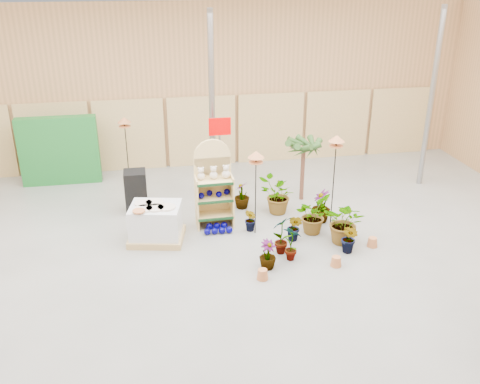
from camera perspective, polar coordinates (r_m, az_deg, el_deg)
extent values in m
cube|color=slate|center=(10.28, -0.16, -8.80)|extent=(15.00, 12.00, 0.10)
cube|color=white|center=(8.73, -0.20, 17.63)|extent=(15.00, 12.00, 0.10)
cube|color=#A37548|center=(15.03, -4.29, 11.17)|extent=(15.00, 0.10, 4.50)
cylinder|color=gray|center=(14.31, 19.71, 9.25)|extent=(0.14, 0.14, 4.50)
cylinder|color=gray|center=(12.56, -3.00, 8.75)|extent=(0.14, 0.14, 4.50)
cube|color=tan|center=(15.35, -19.17, 5.35)|extent=(1.90, 0.06, 2.00)
cube|color=tan|center=(15.15, -11.67, 5.96)|extent=(1.90, 0.06, 2.00)
cube|color=tan|center=(15.22, -4.10, 6.47)|extent=(1.90, 0.06, 2.00)
cube|color=tan|center=(15.54, 3.30, 6.86)|extent=(1.90, 0.06, 2.00)
cube|color=tan|center=(16.12, 10.29, 7.12)|extent=(1.90, 0.06, 2.00)
cube|color=tan|center=(16.90, 16.72, 7.27)|extent=(1.90, 0.06, 2.00)
cube|color=tan|center=(11.84, -2.91, 0.22)|extent=(0.81, 0.09, 1.54)
cylinder|color=tan|center=(11.56, -2.99, 3.72)|extent=(0.81, 0.09, 0.81)
cube|color=tan|center=(11.84, -2.71, -2.44)|extent=(0.79, 0.47, 0.04)
cube|color=#0F3819|center=(11.63, -2.56, -2.92)|extent=(0.78, 0.04, 0.05)
cube|color=tan|center=(11.66, -2.75, -0.64)|extent=(0.79, 0.47, 0.04)
cube|color=#0F3819|center=(11.46, -2.60, -1.10)|extent=(0.78, 0.04, 0.05)
cube|color=tan|center=(11.50, -2.79, 1.21)|extent=(0.79, 0.47, 0.04)
cube|color=#0F3819|center=(11.30, -2.64, 0.78)|extent=(0.78, 0.04, 0.05)
cube|color=tan|center=(11.66, -4.63, -1.18)|extent=(0.04, 0.45, 1.18)
cube|color=tan|center=(11.75, -0.86, -0.91)|extent=(0.04, 0.45, 1.18)
sphere|color=beige|center=(11.49, -4.17, 1.68)|extent=(0.16, 0.16, 0.16)
sphere|color=beige|center=(11.44, -4.19, 2.31)|extent=(0.13, 0.13, 0.13)
sphere|color=beige|center=(11.51, -2.83, 1.80)|extent=(0.17, 0.17, 0.17)
sphere|color=beige|center=(11.46, -2.85, 2.45)|extent=(0.13, 0.13, 0.13)
sphere|color=beige|center=(11.55, -1.50, 1.91)|extent=(0.18, 0.18, 0.18)
sphere|color=beige|center=(11.49, -1.51, 2.58)|extent=(0.13, 0.13, 0.13)
sphere|color=#02005A|center=(11.58, -4.16, -0.38)|extent=(0.14, 0.14, 0.14)
sphere|color=#02005A|center=(11.70, -3.28, -0.10)|extent=(0.14, 0.14, 0.14)
sphere|color=#02005A|center=(11.62, -2.27, -0.25)|extent=(0.14, 0.14, 0.14)
sphere|color=#02005A|center=(11.75, -1.42, 0.03)|extent=(0.14, 0.14, 0.14)
sphere|color=#02005A|center=(11.55, -3.51, -4.25)|extent=(0.15, 0.15, 0.15)
sphere|color=#02005A|center=(11.77, -3.27, -3.69)|extent=(0.15, 0.15, 0.15)
sphere|color=#02005A|center=(11.56, -2.72, -4.19)|extent=(0.15, 0.15, 0.15)
sphere|color=#02005A|center=(11.78, -2.49, -3.63)|extent=(0.15, 0.15, 0.15)
sphere|color=#02005A|center=(11.58, -1.94, -4.13)|extent=(0.15, 0.15, 0.15)
sphere|color=#02005A|center=(11.80, -1.72, -3.56)|extent=(0.15, 0.15, 0.15)
sphere|color=#02005A|center=(11.60, -1.15, -4.06)|extent=(0.15, 0.15, 0.15)
cube|color=tan|center=(11.47, -8.84, -4.74)|extent=(1.28, 1.14, 0.14)
cube|color=silver|center=(11.29, -8.97, -2.98)|extent=(1.17, 1.03, 0.65)
cylinder|color=beige|center=(11.02, -10.26, -1.78)|extent=(0.37, 0.37, 0.04)
cylinder|color=beige|center=(11.02, -9.05, -1.70)|extent=(0.37, 0.37, 0.04)
cylinder|color=beige|center=(11.02, -7.85, -1.61)|extent=(0.37, 0.37, 0.04)
cylinder|color=beige|center=(11.27, -10.28, -1.19)|extent=(0.37, 0.37, 0.04)
cylinder|color=beige|center=(11.27, -9.10, -1.10)|extent=(0.37, 0.37, 0.04)
cube|color=black|center=(12.76, -10.95, -0.97)|extent=(0.50, 0.50, 0.50)
cube|color=black|center=(12.56, -11.12, 1.11)|extent=(0.50, 0.50, 0.50)
cube|color=#196926|center=(14.67, -18.71, 4.19)|extent=(2.00, 0.30, 1.80)
cylinder|color=gray|center=(12.45, -2.13, 3.07)|extent=(0.05, 0.05, 2.20)
cube|color=#E20001|center=(12.13, -2.17, 6.99)|extent=(0.50, 0.03, 0.40)
cylinder|color=black|center=(11.29, 1.66, -0.69)|extent=(0.02, 0.02, 1.64)
cylinder|color=#BD6D3D|center=(10.98, 1.71, 3.20)|extent=(0.30, 0.30, 0.02)
cone|color=#BD6D3D|center=(10.92, 1.73, 4.04)|extent=(0.34, 0.34, 0.14)
cylinder|color=black|center=(11.85, 9.91, 0.67)|extent=(0.02, 0.02, 1.83)
cylinder|color=#BD6D3D|center=(11.53, 10.22, 4.86)|extent=(0.30, 0.30, 0.02)
cone|color=#BD6D3D|center=(11.48, 10.28, 5.66)|extent=(0.34, 0.34, 0.14)
cylinder|color=black|center=(14.17, -11.93, 3.81)|extent=(0.02, 0.02, 1.58)
cylinder|color=#BD6D3D|center=(13.93, -12.20, 6.86)|extent=(0.30, 0.30, 0.02)
cone|color=#BD6D3D|center=(13.88, -12.26, 7.53)|extent=(0.34, 0.34, 0.14)
cylinder|color=brown|center=(13.09, 6.67, 1.88)|extent=(0.10, 0.10, 1.31)
imported|color=#27481B|center=(10.72, 4.46, -4.48)|extent=(0.54, 0.49, 0.85)
imported|color=#27481B|center=(11.25, 5.84, -3.79)|extent=(0.43, 0.44, 0.62)
imported|color=#27481B|center=(11.61, 7.73, -2.40)|extent=(0.95, 0.98, 0.83)
imported|color=#27481B|center=(12.12, 8.64, -1.48)|extent=(0.45, 0.45, 0.76)
imported|color=#27481B|center=(11.59, 1.16, -2.99)|extent=(0.32, 0.36, 0.54)
imported|color=#27481B|center=(12.36, 4.01, -0.41)|extent=(1.04, 0.99, 0.89)
imported|color=#27481B|center=(10.25, 2.97, -6.69)|extent=(0.45, 0.45, 0.58)
imported|color=#27481B|center=(10.52, 5.55, -5.42)|extent=(0.46, 0.48, 0.76)
imported|color=#27481B|center=(10.95, 11.62, -4.91)|extent=(0.41, 0.44, 0.64)
imported|color=#27481B|center=(11.26, 11.16, -3.19)|extent=(1.12, 1.10, 0.94)
imported|color=#27481B|center=(12.66, 0.21, -0.32)|extent=(0.52, 0.52, 0.66)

